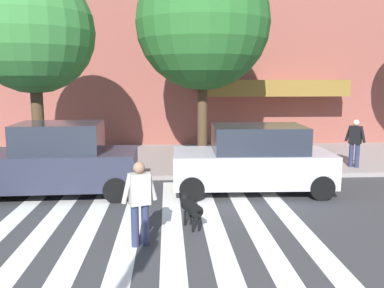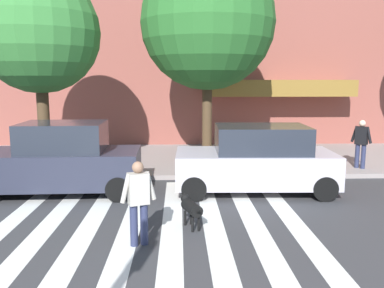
{
  "view_description": "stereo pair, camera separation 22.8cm",
  "coord_description": "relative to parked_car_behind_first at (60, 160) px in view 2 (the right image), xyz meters",
  "views": [
    {
      "loc": [
        1.26,
        -0.09,
        3.17
      ],
      "look_at": [
        1.76,
        8.13,
        1.83
      ],
      "focal_mm": 37.78,
      "sensor_mm": 36.0,
      "label": 1
    },
    {
      "loc": [
        1.49,
        -0.1,
        3.17
      ],
      "look_at": [
        1.76,
        8.13,
        1.83
      ],
      "focal_mm": 37.78,
      "sensor_mm": 36.0,
      "label": 2
    }
  ],
  "objects": [
    {
      "name": "pedestrian_bystander",
      "position": [
        9.43,
        2.23,
        0.14
      ],
      "size": [
        0.59,
        0.53,
        1.64
      ],
      "color": "#282D4C",
      "rests_on": "sidewalk_far"
    },
    {
      "name": "ground_plane",
      "position": [
        1.8,
        -4.75,
        -0.93
      ],
      "size": [
        160.0,
        160.0,
        0.0
      ],
      "primitive_type": "plane",
      "color": "#353538"
    },
    {
      "name": "pedestrian_dog_walker",
      "position": [
        2.52,
        -3.61,
        -0.01
      ],
      "size": [
        0.69,
        0.36,
        1.64
      ],
      "color": "#282D4C",
      "rests_on": "ground_plane"
    },
    {
      "name": "crosswalk_stripes",
      "position": [
        2.68,
        -4.75,
        -0.93
      ],
      "size": [
        6.75,
        11.68,
        0.01
      ],
      "color": "silver",
      "rests_on": "ground_plane"
    },
    {
      "name": "street_tree_nearest",
      "position": [
        -1.13,
        2.3,
        3.65
      ],
      "size": [
        3.86,
        3.86,
        6.39
      ],
      "color": "#4C3823",
      "rests_on": "sidewalk_far"
    },
    {
      "name": "sidewalk_far",
      "position": [
        1.8,
        4.39,
        -0.86
      ],
      "size": [
        80.0,
        6.0,
        0.15
      ],
      "primitive_type": "cube",
      "color": "gray",
      "rests_on": "ground_plane"
    },
    {
      "name": "street_tree_middle",
      "position": [
        4.28,
        3.14,
        4.09
      ],
      "size": [
        4.57,
        4.57,
        7.17
      ],
      "color": "#4C3823",
      "rests_on": "sidewalk_far"
    },
    {
      "name": "dog_on_leash",
      "position": [
        3.54,
        -2.7,
        -0.49
      ],
      "size": [
        0.49,
        0.98,
        0.65
      ],
      "color": "black",
      "rests_on": "ground_plane"
    },
    {
      "name": "parked_car_behind_first",
      "position": [
        0.0,
        0.0,
        0.0
      ],
      "size": [
        4.47,
        2.03,
        1.98
      ],
      "color": "#282B3C",
      "rests_on": "ground_plane"
    },
    {
      "name": "parked_car_third_in_line",
      "position": [
        5.45,
        -0.0,
        -0.02
      ],
      "size": [
        4.43,
        2.12,
        1.88
      ],
      "color": "#B9B4C1",
      "rests_on": "ground_plane"
    }
  ]
}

